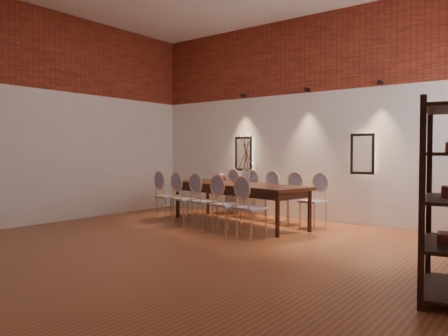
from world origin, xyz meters
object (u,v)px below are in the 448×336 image
Objects in this scene: chair_near_d at (227,205)px; chair_far_b at (245,194)px; chair_far_a at (227,192)px; chair_far_e at (313,201)px; dining_table at (237,204)px; chair_far_d at (288,198)px; book at (241,182)px; bowl at (220,178)px; vase at (246,176)px; chair_near_e at (251,208)px; shelving_rack at (445,199)px; chair_near_b at (186,199)px; chair_near_c at (205,202)px; chair_near_a at (168,196)px; chair_far_c at (265,196)px.

chair_near_d and chair_far_b have the same top height.
chair_far_a is 2.34m from chair_far_e.
chair_far_d is at bearing 52.03° from dining_table.
dining_table is 0.45m from book.
dining_table is 11.27× the size of book.
bowl is 0.92× the size of book.
chair_far_b is 1.20m from vase.
chair_near_e is 3.20m from shelving_rack.
chair_near_b is at bearing -114.84° from bowl.
chair_far_b is 3.62× the size of book.
chair_far_b is at bearing 111.32° from chair_near_c.
book is (-1.04, 1.20, 0.30)m from chair_near_e.
chair_far_b is 1.17m from chair_far_d.
chair_near_b is 1.00× the size of chair_far_e.
shelving_rack is (2.59, -2.69, 0.43)m from chair_far_e.
chair_near_d is at bearing 139.50° from chair_far_a.
chair_near_e is (0.57, -0.13, 0.00)m from chair_near_d.
chair_near_c is at bearing 68.68° from chair_far_d.
chair_near_a reaches higher than bowl.
chair_far_a is at bearing 127.97° from chair_near_c.
dining_table is 1.63× the size of shelving_rack.
chair_near_e reaches higher than book.
bowl is (-0.60, -0.69, 0.37)m from chair_far_c.
chair_near_b reaches higher than book.
chair_near_a is 1.00× the size of chair_far_d.
shelving_rack is (3.50, -1.36, 0.43)m from chair_near_d.
vase is 1.15× the size of book.
chair_far_b is (-0.41, 0.86, 0.09)m from dining_table.
chair_near_a is 3.92× the size of bowl.
chair_near_d is at bearing -47.16° from bowl.
chair_near_a is 2.34m from chair_near_e.
vase is at bearing 39.01° from chair_far_e.
chair_near_b is 1.50m from chair_far_b.
chair_near_c reaches higher than bowl.
book is at bearing 117.99° from dining_table.
chair_far_a is 1.00× the size of chair_far_d.
chair_far_c is (0.33, 1.47, 0.00)m from chair_near_c.
dining_table is 0.96m from chair_far_b.
chair_near_a is 0.59m from chair_near_b.
chair_far_b and chair_far_e have the same top height.
chair_far_c is at bearing 48.78° from bowl.
chair_near_b is 0.52× the size of shelving_rack.
chair_near_b is 3.92× the size of bowl.
shelving_rack is (3.17, -2.82, 0.43)m from chair_far_d.
chair_near_b is 0.81m from bowl.
chair_far_b is at bearing 68.68° from chair_near_a.
chair_near_c is 0.99m from book.
chair_far_e is at bearing -180.00° from chair_far_b.
chair_near_c is at bearing 151.19° from shelving_rack.
bowl is (0.54, -0.94, 0.37)m from chair_far_a.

